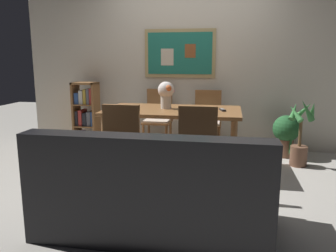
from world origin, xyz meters
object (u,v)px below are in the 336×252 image
at_px(potted_palm, 300,138).
at_px(tv_remote, 222,110).
at_px(dining_table, 173,116).
at_px(flower_vase, 166,93).
at_px(dining_chair_far_right, 207,117).
at_px(dining_chair_near_right, 198,141).
at_px(potted_ivy, 286,133).
at_px(bookshelf, 87,116).
at_px(dining_chair_far_left, 158,115).
at_px(leather_couch, 152,194).
at_px(dining_chair_near_left, 125,139).

distance_m(potted_palm, tv_remote, 1.11).
distance_m(dining_table, flower_vase, 0.30).
height_order(dining_chair_far_right, flower_vase, flower_vase).
bearing_deg(dining_chair_near_right, tv_remote, 73.84).
height_order(dining_chair_near_right, dining_chair_far_right, same).
relative_size(dining_chair_far_right, potted_ivy, 1.54).
height_order(dining_chair_far_right, bookshelf, bookshelf).
height_order(dining_chair_far_left, potted_palm, dining_chair_far_left).
xyz_separation_m(dining_table, dining_chair_far_left, (-0.35, 0.79, -0.12)).
xyz_separation_m(dining_chair_far_left, leather_couch, (0.47, -2.44, -0.23)).
bearing_deg(leather_couch, dining_chair_near_right, 72.72).
bearing_deg(dining_chair_far_left, dining_chair_near_right, -64.31).
relative_size(dining_chair_near_right, bookshelf, 0.91).
bearing_deg(potted_ivy, dining_chair_near_right, -126.04).
xyz_separation_m(dining_chair_near_left, potted_palm, (1.97, 1.12, -0.16)).
relative_size(dining_chair_far_left, tv_remote, 5.62).
relative_size(dining_chair_far_right, bookshelf, 0.91).
height_order(dining_chair_near_right, leather_couch, dining_chair_near_right).
bearing_deg(potted_palm, potted_ivy, 105.47).
bearing_deg(dining_chair_near_left, potted_ivy, 39.38).
xyz_separation_m(dining_table, tv_remote, (0.61, -0.01, 0.10)).
height_order(dining_table, potted_ivy, dining_table).
bearing_deg(dining_chair_far_left, flower_vase, -70.87).
xyz_separation_m(dining_table, dining_chair_far_right, (0.38, 0.75, -0.12)).
bearing_deg(flower_vase, dining_chair_near_left, -109.02).
bearing_deg(dining_chair_far_right, tv_remote, -73.44).
height_order(flower_vase, tv_remote, flower_vase).
relative_size(dining_chair_near_right, tv_remote, 5.62).
distance_m(dining_chair_near_right, leather_couch, 0.96).
bearing_deg(dining_chair_near_right, flower_vase, 121.27).
height_order(dining_chair_far_left, potted_ivy, dining_chair_far_left).
xyz_separation_m(dining_chair_near_right, dining_chair_far_right, (-0.01, 1.51, 0.00)).
relative_size(dining_table, dining_chair_far_left, 1.83).
bearing_deg(leather_couch, tv_remote, 73.23).
xyz_separation_m(dining_table, bookshelf, (-1.48, 0.76, -0.17)).
distance_m(potted_palm, flower_vase, 1.80).
height_order(dining_chair_near_left, dining_chair_far_right, same).
height_order(potted_palm, tv_remote, potted_palm).
distance_m(leather_couch, potted_ivy, 2.75).
bearing_deg(dining_chair_far_left, dining_chair_far_right, -3.08).
distance_m(dining_chair_near_right, flower_vase, 1.02).
height_order(leather_couch, potted_palm, potted_palm).
bearing_deg(potted_palm, bookshelf, 172.13).
bearing_deg(dining_chair_far_left, leather_couch, -79.17).
relative_size(dining_chair_far_left, potted_ivy, 1.54).
distance_m(dining_chair_near_right, potted_ivy, 1.86).
xyz_separation_m(dining_chair_near_left, bookshelf, (-1.10, 1.55, -0.05)).
bearing_deg(tv_remote, dining_chair_far_right, 106.56).
bearing_deg(dining_chair_far_right, potted_palm, -19.02).
xyz_separation_m(dining_table, dining_chair_near_right, (0.39, -0.76, -0.12)).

